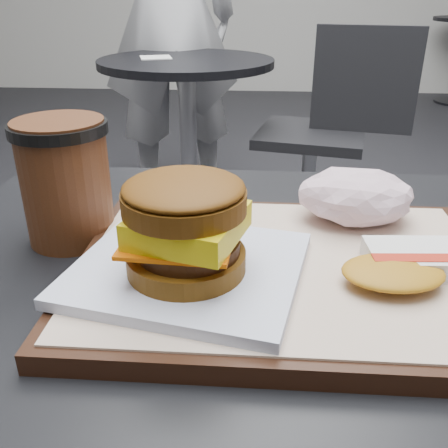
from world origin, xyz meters
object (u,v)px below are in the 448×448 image
customer_table (298,427)px  neighbor_chair (329,123)px  neighbor_table (188,109)px  serving_tray (285,271)px  hash_brown (408,265)px  patron (169,14)px  crumpled_wrapper (356,196)px  coffee_cup (65,177)px  breakfast_sandwich (186,237)px

customer_table → neighbor_chair: size_ratio=0.91×
neighbor_table → neighbor_chair: bearing=-3.3°
serving_tray → hash_brown: hash_brown is taller
serving_tray → patron: bearing=102.5°
hash_brown → neighbor_table: size_ratio=0.16×
hash_brown → crumpled_wrapper: crumpled_wrapper is taller
crumpled_wrapper → neighbor_chair: (0.18, 1.52, -0.31)m
customer_table → neighbor_table: 1.69m
neighbor_chair → customer_table: bearing=-98.1°
neighbor_table → serving_tray: bearing=-78.8°
coffee_cup → neighbor_table: 1.61m
coffee_cup → crumpled_wrapper: bearing=4.9°
coffee_cup → neighbor_table: size_ratio=0.17×
hash_brown → crumpled_wrapper: size_ratio=1.03×
serving_tray → neighbor_table: bearing=101.2°
serving_tray → coffee_cup: size_ratio=2.96×
serving_tray → neighbor_chair: 1.66m
serving_tray → patron: size_ratio=0.21×
crumpled_wrapper → neighbor_table: (-0.40, 1.55, -0.27)m
crumpled_wrapper → patron: 2.03m
customer_table → neighbor_table: size_ratio=1.07×
neighbor_table → hash_brown: bearing=-75.6°
customer_table → coffee_cup: 0.36m
hash_brown → neighbor_table: hash_brown is taller
neighbor_table → crumpled_wrapper: bearing=-75.5°
coffee_cup → patron: 2.00m
neighbor_table → patron: patron is taller
breakfast_sandwich → crumpled_wrapper: size_ratio=1.85×
customer_table → crumpled_wrapper: bearing=62.2°
customer_table → breakfast_sandwich: size_ratio=3.62×
customer_table → crumpled_wrapper: (0.05, 0.10, 0.23)m
customer_table → breakfast_sandwich: (-0.11, -0.03, 0.24)m
serving_tray → crumpled_wrapper: bearing=51.5°
customer_table → coffee_cup: coffee_cup is taller
serving_tray → patron: 2.10m
coffee_cup → patron: patron is taller
neighbor_table → patron: 0.55m
customer_table → patron: patron is taller
crumpled_wrapper → patron: patron is taller
serving_tray → breakfast_sandwich: (-0.08, -0.03, 0.05)m
crumpled_wrapper → hash_brown: bearing=-76.3°
neighbor_chair → coffee_cup: bearing=-107.2°
crumpled_wrapper → patron: size_ratio=0.07×
customer_table → neighbor_chair: bearing=81.9°
breakfast_sandwich → patron: bearing=100.1°
breakfast_sandwich → crumpled_wrapper: breakfast_sandwich is taller
serving_tray → neighbor_chair: (0.25, 1.62, -0.27)m
customer_table → patron: bearing=103.2°
coffee_cup → neighbor_chair: bearing=72.8°
patron → breakfast_sandwich: bearing=84.2°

